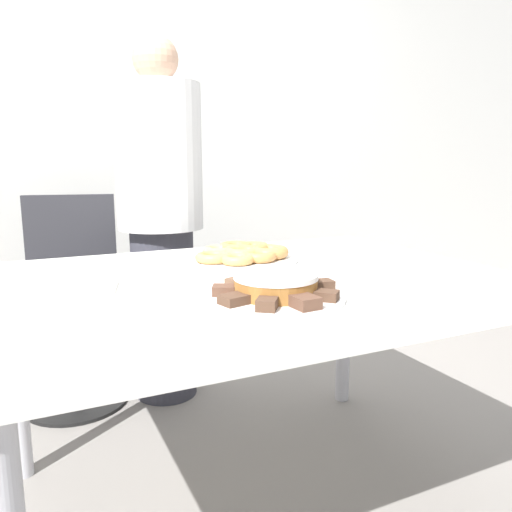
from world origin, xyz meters
The scene contains 26 objects.
ground_plane centered at (0.00, 0.00, 0.00)m, with size 12.00×12.00×0.00m, color gray.
wall_back centered at (0.00, 1.65, 1.30)m, with size 8.00×0.05×2.60m.
table centered at (0.00, 0.00, 0.65)m, with size 1.42×1.09×0.73m.
person_standing centered at (-0.05, 0.89, 0.82)m, with size 0.37×0.37×1.57m.
office_chair_left centered at (-0.42, 1.02, 0.44)m, with size 0.51×0.51×0.91m.
plate_cake centered at (-0.06, -0.23, 0.74)m, with size 0.33×0.33×0.01m.
plate_donuts centered at (0.05, 0.23, 0.74)m, with size 0.37×0.37×0.01m.
frosted_cake centered at (-0.06, -0.23, 0.77)m, with size 0.20×0.20×0.05m.
lamington_0 centered at (-0.06, -0.36, 0.75)m, with size 0.05×0.06×0.03m.
lamington_1 centered at (0.02, -0.32, 0.75)m, with size 0.07×0.07×0.02m.
lamington_2 centered at (0.06, -0.25, 0.75)m, with size 0.05×0.05×0.03m.
lamington_3 centered at (0.04, -0.17, 0.75)m, with size 0.07×0.07×0.02m.
lamington_4 centered at (-0.03, -0.12, 0.75)m, with size 0.06×0.07×0.02m.
lamington_5 centered at (-0.11, -0.12, 0.75)m, with size 0.06×0.06×0.02m.
lamington_6 centered at (-0.17, -0.18, 0.75)m, with size 0.07×0.06×0.02m.
lamington_7 centered at (-0.18, -0.26, 0.75)m, with size 0.07×0.06×0.02m.
lamington_8 centered at (-0.14, -0.33, 0.75)m, with size 0.06×0.06×0.02m.
donut_0 centered at (0.05, 0.23, 0.76)m, with size 0.13×0.13×0.04m.
donut_1 centered at (0.00, 0.14, 0.76)m, with size 0.10×0.10×0.03m.
donut_2 centered at (0.08, 0.16, 0.76)m, with size 0.11×0.11×0.03m.
donut_3 centered at (0.13, 0.20, 0.76)m, with size 0.13×0.13×0.04m.
donut_4 centered at (0.11, 0.27, 0.76)m, with size 0.12×0.12×0.04m.
donut_5 centered at (0.07, 0.32, 0.76)m, with size 0.12×0.12×0.04m.
donut_6 centered at (-0.01, 0.29, 0.76)m, with size 0.11×0.11×0.03m.
donut_7 centered at (-0.05, 0.21, 0.76)m, with size 0.12×0.12×0.03m.
napkin centered at (-0.46, 0.05, 0.73)m, with size 0.18×0.16×0.01m.
Camera 1 is at (-0.59, -1.25, 1.05)m, focal length 35.00 mm.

